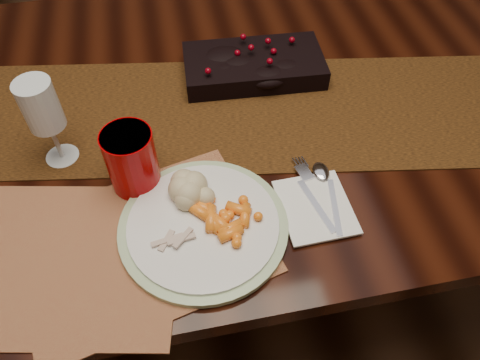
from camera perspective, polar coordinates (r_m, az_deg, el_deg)
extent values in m
plane|color=black|center=(1.64, -2.75, -10.55)|extent=(5.00, 5.00, 0.00)
cube|color=black|center=(1.32, -3.36, -2.83)|extent=(1.80, 1.00, 0.75)
cube|color=#4B330E|center=(1.01, -1.13, 8.27)|extent=(1.73, 0.62, 0.00)
cube|color=brown|center=(0.82, -11.75, -7.72)|extent=(0.46, 0.38, 0.00)
cube|color=brown|center=(0.85, -21.80, -9.01)|extent=(0.47, 0.38, 0.00)
cylinder|color=white|center=(0.81, -4.50, -5.59)|extent=(0.36, 0.36, 0.02)
cube|color=white|center=(0.85, 9.17, -3.25)|extent=(0.13, 0.15, 0.00)
cylinder|color=#9A0002|center=(0.85, -13.07, 2.37)|extent=(0.10, 0.10, 0.12)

